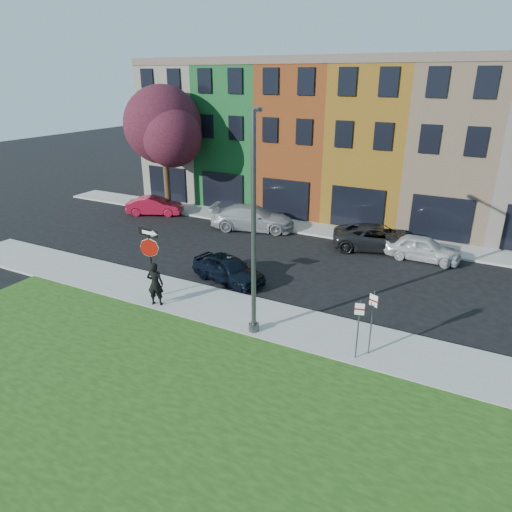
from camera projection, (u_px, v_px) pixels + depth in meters
The scene contains 15 objects.
ground at pixel (226, 357), 16.19m from camera, with size 120.00×120.00×0.00m, color black.
sidewalk_near at pixel (310, 330), 17.78m from camera, with size 40.00×3.00×0.12m, color gray.
sidewalk_far at pixel (305, 228), 29.82m from camera, with size 40.00×2.40×0.12m, color gray.
rowhouse_block at pixel (347, 140), 32.88m from camera, with size 30.00×10.12×10.00m.
stop_sign at pixel (150, 249), 19.53m from camera, with size 1.05×0.12×3.20m.
man at pixel (155, 284), 19.35m from camera, with size 0.82×0.67×1.93m, color black.
sedan_near at pixel (228, 269), 21.93m from camera, with size 4.16×2.45×1.33m, color black.
parked_car_red at pixel (155, 206), 32.61m from camera, with size 4.13×2.82×1.29m, color maroon.
parked_car_silver at pixel (253, 218), 29.40m from camera, with size 5.76×3.57×1.56m, color #9D9EA2.
parked_car_dark at pixel (379, 238), 25.99m from camera, with size 5.60×3.74×1.43m, color black.
parked_car_white at pixel (423, 248), 24.54m from camera, with size 3.92×1.62×1.33m, color silver.
street_lamp at pixel (254, 227), 16.33m from camera, with size 1.23×2.44×8.20m.
parking_sign_a at pixel (372, 316), 15.64m from camera, with size 0.30×0.16×2.46m.
parking_sign_b at pixel (358, 323), 15.44m from camera, with size 0.31×0.12×2.24m.
tree_purple at pixel (165, 127), 31.49m from camera, with size 6.41×5.61×8.71m.
Camera 1 is at (7.30, -11.67, 9.31)m, focal length 32.00 mm.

